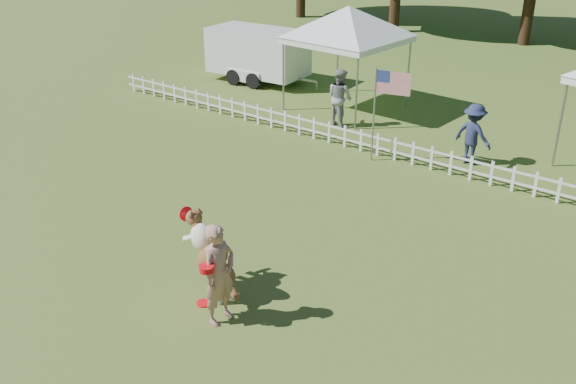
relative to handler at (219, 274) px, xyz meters
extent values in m
plane|color=#426520|center=(-0.41, 0.53, -0.83)|extent=(120.00, 120.00, 0.00)
imported|color=tan|center=(0.00, 0.00, 0.00)|extent=(0.41, 0.61, 1.67)
cylinder|color=red|center=(-0.52, 0.13, -0.82)|extent=(0.32, 0.32, 0.02)
imported|color=#939398|center=(-3.78, 8.94, -0.01)|extent=(0.94, 0.82, 1.65)
imported|color=#232A4B|center=(0.42, 8.50, -0.07)|extent=(1.08, 0.75, 1.52)
camera|label=1|loc=(5.94, -5.90, 5.26)|focal=40.00mm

